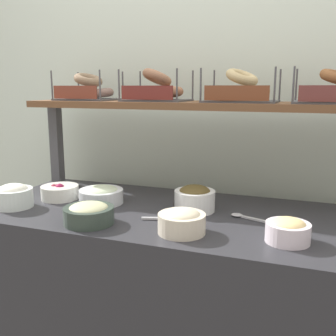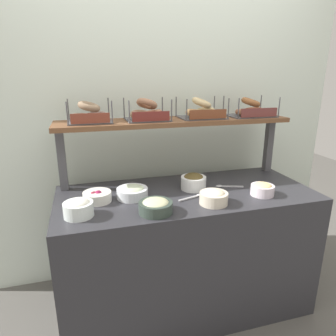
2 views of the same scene
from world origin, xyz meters
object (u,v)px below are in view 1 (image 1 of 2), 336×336
object	(u,v)px
bowl_potato_salad	(182,221)
bagel_basket_cinnamon_raisin	(336,92)
bowl_beet_salad	(60,192)
serving_spoon_by_edge	(246,217)
bowl_egg_salad	(288,230)
bagel_basket_plain	(241,91)
serving_spoon_near_plate	(173,218)
bagel_basket_everything	(156,90)
bagel_basket_poppy	(88,91)
bowl_chocolate_spread	(195,198)
bowl_scallion_spread	(101,195)
bowl_tuna_salad	(89,213)
bowl_cream_cheese	(14,196)

from	to	relation	value
bowl_potato_salad	bagel_basket_cinnamon_raisin	xyz separation A→B (m)	(0.48, 0.47, 0.43)
bowl_beet_salad	serving_spoon_by_edge	xyz separation A→B (m)	(0.83, 0.01, -0.02)
bowl_egg_salad	bagel_basket_plain	distance (m)	0.67
serving_spoon_near_plate	bagel_basket_everything	distance (m)	0.63
bagel_basket_poppy	bowl_chocolate_spread	bearing A→B (deg)	-20.95
bowl_scallion_spread	bagel_basket_cinnamon_raisin	distance (m)	1.04
bagel_basket_poppy	bagel_basket_everything	distance (m)	0.37
bowl_beet_salad	bowl_tuna_salad	bearing A→B (deg)	-39.08
bagel_basket_everything	bowl_chocolate_spread	bearing A→B (deg)	-41.53
bowl_scallion_spread	serving_spoon_near_plate	xyz separation A→B (m)	(0.37, -0.10, -0.03)
bowl_tuna_salad	serving_spoon_by_edge	distance (m)	0.59
bagel_basket_poppy	bagel_basket_everything	size ratio (longest dim) A/B	1.02
serving_spoon_near_plate	bowl_beet_salad	bearing A→B (deg)	170.02
bowl_potato_salad	bowl_egg_salad	xyz separation A→B (m)	(0.35, 0.04, -0.00)
bagel_basket_everything	bagel_basket_plain	distance (m)	0.39
bowl_chocolate_spread	bowl_beet_salad	distance (m)	0.62
bagel_basket_plain	bowl_beet_salad	bearing A→B (deg)	-160.45
bowl_cream_cheese	bagel_basket_poppy	distance (m)	0.63
bowl_cream_cheese	bowl_egg_salad	xyz separation A→B (m)	(1.10, -0.00, -0.01)
bowl_egg_salad	bowl_cream_cheese	bearing A→B (deg)	179.81
bagel_basket_plain	bowl_cream_cheese	bearing A→B (deg)	-152.85
serving_spoon_near_plate	serving_spoon_by_edge	world-z (taller)	same
bowl_beet_salad	bagel_basket_everything	size ratio (longest dim) A/B	0.59
bowl_scallion_spread	serving_spoon_near_plate	world-z (taller)	bowl_scallion_spread
bowl_scallion_spread	bagel_basket_plain	xyz separation A→B (m)	(0.54, 0.26, 0.44)
bagel_basket_plain	bagel_basket_cinnamon_raisin	xyz separation A→B (m)	(0.37, -0.01, -0.00)
bowl_chocolate_spread	bagel_basket_poppy	bearing A→B (deg)	159.05
bowl_chocolate_spread	bagel_basket_cinnamon_raisin	size ratio (longest dim) A/B	0.51
serving_spoon_near_plate	bowl_cream_cheese	bearing A→B (deg)	-174.07
bowl_scallion_spread	bagel_basket_cinnamon_raisin	world-z (taller)	bagel_basket_cinnamon_raisin
bowl_cream_cheese	bowl_chocolate_spread	xyz separation A→B (m)	(0.72, 0.21, 0.00)
bowl_potato_salad	bowl_cream_cheese	distance (m)	0.76
bowl_beet_salad	bagel_basket_everything	world-z (taller)	bagel_basket_everything
bagel_basket_plain	bagel_basket_cinnamon_raisin	world-z (taller)	bagel_basket_plain
bowl_tuna_salad	serving_spoon_near_plate	xyz separation A→B (m)	(0.28, 0.14, -0.03)
serving_spoon_by_edge	bagel_basket_plain	xyz separation A→B (m)	(-0.08, 0.26, 0.47)
bowl_egg_salad	bowl_tuna_salad	xyz separation A→B (m)	(-0.70, -0.06, -0.00)
bowl_potato_salad	bagel_basket_poppy	distance (m)	0.93
bowl_chocolate_spread	bagel_basket_cinnamon_raisin	distance (m)	0.69
bowl_scallion_spread	bowl_chocolate_spread	distance (m)	0.41
bowl_chocolate_spread	serving_spoon_by_edge	bearing A→B (deg)	-8.37
bowl_scallion_spread	bowl_potato_salad	world-z (taller)	bowl_potato_salad
bowl_chocolate_spread	bagel_basket_cinnamon_raisin	world-z (taller)	bagel_basket_cinnamon_raisin
bowl_scallion_spread	bowl_cream_cheese	world-z (taller)	bowl_cream_cheese
bowl_egg_salad	bagel_basket_cinnamon_raisin	bearing A→B (deg)	73.42
bowl_cream_cheese	bowl_egg_salad	world-z (taller)	bowl_cream_cheese
bowl_egg_salad	bowl_tuna_salad	distance (m)	0.70
bowl_potato_salad	bagel_basket_everything	size ratio (longest dim) A/B	0.58
bowl_chocolate_spread	bowl_tuna_salad	size ratio (longest dim) A/B	0.89
bowl_cream_cheese	bagel_basket_cinnamon_raisin	distance (m)	1.37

